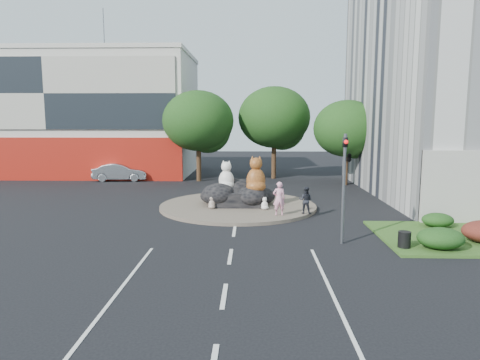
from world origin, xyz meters
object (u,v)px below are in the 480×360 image
at_px(cat_white, 226,175).
at_px(kitten_white, 265,203).
at_px(kitten_calico, 212,202).
at_px(pedestrian_dark, 305,200).
at_px(litter_bin, 404,239).
at_px(cat_tabby, 256,174).
at_px(pedestrian_pink, 279,198).
at_px(parked_car, 120,172).

distance_m(cat_white, kitten_white, 3.31).
xyz_separation_m(cat_white, kitten_calico, (-0.81, -1.52, -1.47)).
relative_size(pedestrian_dark, litter_bin, 2.26).
xyz_separation_m(cat_tabby, pedestrian_pink, (1.30, -2.52, -1.08)).
height_order(kitten_white, pedestrian_dark, pedestrian_dark).
relative_size(cat_tabby, pedestrian_pink, 1.19).
bearing_deg(pedestrian_dark, litter_bin, 135.18).
relative_size(kitten_calico, kitten_white, 1.01).
xyz_separation_m(cat_white, litter_bin, (8.25, -9.08, -1.60)).
bearing_deg(kitten_calico, pedestrian_pink, -15.95).
relative_size(cat_white, pedestrian_dark, 1.23).
xyz_separation_m(kitten_white, pedestrian_pink, (0.77, -1.52, 0.57)).
bearing_deg(parked_car, cat_tabby, -139.91).
relative_size(cat_white, cat_tabby, 0.84).
distance_m(kitten_white, parked_car, 18.68).
distance_m(pedestrian_pink, parked_car, 20.31).
relative_size(kitten_calico, pedestrian_pink, 0.42).
bearing_deg(pedestrian_pink, cat_white, -49.75).
height_order(cat_tabby, pedestrian_pink, cat_tabby).
xyz_separation_m(pedestrian_dark, parked_car, (-15.28, 14.50, -0.17)).
distance_m(kitten_white, pedestrian_pink, 1.80).
xyz_separation_m(parked_car, litter_bin, (18.78, -20.82, -0.34)).
xyz_separation_m(pedestrian_pink, parked_car, (-13.72, 14.97, -0.35)).
distance_m(kitten_calico, pedestrian_dark, 5.71).
xyz_separation_m(cat_white, cat_tabby, (1.90, -0.72, 0.18)).
bearing_deg(kitten_white, kitten_calico, 147.67).
relative_size(cat_tabby, parked_car, 0.47).
distance_m(cat_white, parked_car, 15.82).
xyz_separation_m(kitten_white, litter_bin, (5.83, -7.36, -0.13)).
bearing_deg(pedestrian_pink, litter_bin, 126.53).
height_order(kitten_white, parked_car, parked_car).
bearing_deg(pedestrian_dark, kitten_calico, 3.59).
bearing_deg(kitten_calico, cat_tabby, 23.76).
relative_size(pedestrian_pink, parked_car, 0.39).
bearing_deg(litter_bin, cat_white, 132.28).
relative_size(cat_white, pedestrian_pink, 1.00).
height_order(pedestrian_dark, litter_bin, pedestrian_dark).
bearing_deg(cat_tabby, pedestrian_pink, -69.66).
bearing_deg(pedestrian_dark, parked_car, -27.30).
height_order(kitten_calico, litter_bin, kitten_calico).
height_order(kitten_white, litter_bin, kitten_white).
height_order(cat_white, pedestrian_pink, cat_white).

